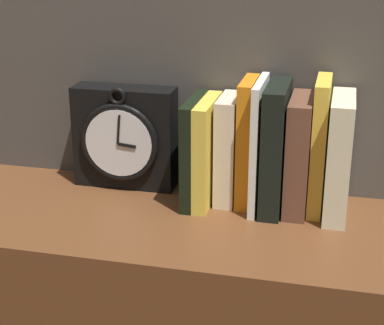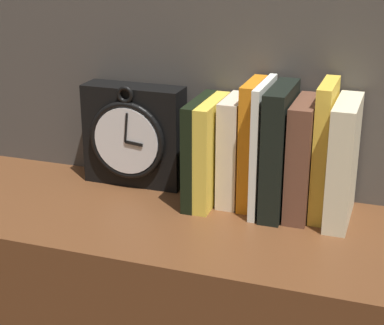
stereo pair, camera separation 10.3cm
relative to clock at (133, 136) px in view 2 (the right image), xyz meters
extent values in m
cube|color=black|center=(0.00, 0.01, 0.00)|extent=(0.21, 0.06, 0.21)
torus|color=black|center=(0.00, -0.03, 0.00)|extent=(0.16, 0.01, 0.16)
cylinder|color=silver|center=(0.00, -0.04, 0.00)|extent=(0.14, 0.01, 0.14)
cube|color=black|center=(0.02, -0.04, 0.00)|extent=(0.04, 0.00, 0.01)
cube|color=black|center=(0.00, -0.04, 0.03)|extent=(0.01, 0.00, 0.06)
torus|color=black|center=(0.00, -0.03, 0.09)|extent=(0.04, 0.01, 0.04)
cube|color=black|center=(0.15, -0.04, 0.00)|extent=(0.02, 0.15, 0.20)
cube|color=yellow|center=(0.18, -0.04, 0.00)|extent=(0.03, 0.15, 0.20)
cube|color=beige|center=(0.22, -0.02, 0.00)|extent=(0.04, 0.11, 0.21)
cube|color=orange|center=(0.25, -0.02, 0.02)|extent=(0.03, 0.12, 0.24)
cube|color=white|center=(0.28, -0.04, 0.02)|extent=(0.01, 0.14, 0.24)
cube|color=black|center=(0.31, -0.04, 0.02)|extent=(0.04, 0.15, 0.24)
cube|color=brown|center=(0.35, -0.03, 0.00)|extent=(0.04, 0.14, 0.22)
cube|color=yellow|center=(0.39, -0.02, 0.02)|extent=(0.03, 0.12, 0.25)
cube|color=beige|center=(0.42, -0.04, 0.01)|extent=(0.04, 0.15, 0.22)
camera|label=1|loc=(0.42, -1.16, 0.41)|focal=60.00mm
camera|label=2|loc=(0.52, -1.13, 0.41)|focal=60.00mm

